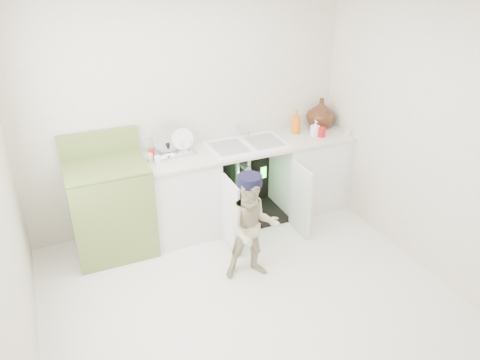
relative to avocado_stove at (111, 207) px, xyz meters
name	(u,v)px	position (x,y,z in m)	size (l,w,h in m)	color
ground	(246,293)	(0.94, -1.18, -0.49)	(3.50, 3.50, 0.00)	silver
room_shell	(247,169)	(0.94, -1.18, 0.76)	(6.00, 5.50, 1.26)	beige
counter_run	(249,179)	(1.53, 0.03, -0.01)	(2.44, 1.02, 1.24)	silver
avocado_stove	(111,207)	(0.00, 0.00, 0.00)	(0.77, 0.65, 1.19)	olive
repair_worker	(253,228)	(1.11, -0.95, 0.03)	(0.74, 0.88, 1.04)	tan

